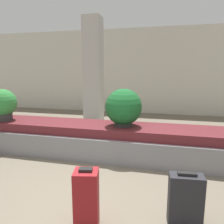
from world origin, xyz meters
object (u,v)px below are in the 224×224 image
suitcase_5 (86,200)px  potted_plant_1 (3,104)px  potted_plant_0 (124,108)px  pillar (93,72)px  suitcase_3 (185,200)px

suitcase_5 → potted_plant_1: 3.18m
suitcase_5 → potted_plant_0: (-0.01, 1.99, 0.63)m
pillar → suitcase_5: 4.93m
potted_plant_0 → potted_plant_1: potted_plant_0 is taller
potted_plant_0 → suitcase_5: bearing=-89.8°
potted_plant_0 → potted_plant_1: bearing=-177.1°
pillar → potted_plant_1: pillar is taller
pillar → suitcase_5: pillar is taller
suitcase_3 → potted_plant_0: size_ratio=0.85×
pillar → potted_plant_0: 3.00m
pillar → suitcase_3: bearing=-60.2°
pillar → potted_plant_0: size_ratio=4.60×
suitcase_5 → potted_plant_0: 2.08m
suitcase_3 → potted_plant_1: bearing=150.2°
potted_plant_0 → potted_plant_1: 2.50m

